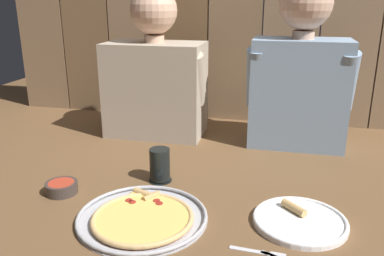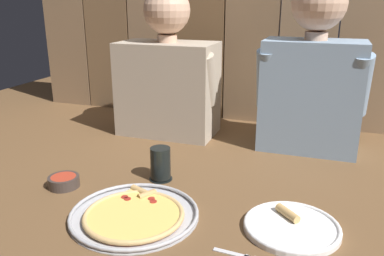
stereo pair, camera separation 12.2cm
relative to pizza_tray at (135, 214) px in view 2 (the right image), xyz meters
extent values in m
plane|color=brown|center=(0.11, 0.15, -0.01)|extent=(3.20, 3.20, 0.00)
cylinder|color=#B2B2B7|center=(0.00, 0.00, -0.01)|extent=(0.35, 0.35, 0.01)
torus|color=#B2B2B7|center=(0.00, 0.00, 0.00)|extent=(0.35, 0.35, 0.01)
cylinder|color=#B23823|center=(0.00, -0.01, 0.00)|extent=(0.26, 0.26, 0.00)
cylinder|color=#EFC660|center=(0.00, -0.01, 0.00)|extent=(0.25, 0.25, 0.01)
torus|color=tan|center=(0.00, -0.01, 0.00)|extent=(0.27, 0.27, 0.01)
cube|color=#F4D170|center=(-0.05, 0.08, 0.00)|extent=(0.09, 0.10, 0.01)
cylinder|color=tan|center=(-0.04, 0.11, 0.01)|extent=(0.07, 0.04, 0.02)
cylinder|color=#A3281E|center=(-0.05, 0.06, 0.01)|extent=(0.02, 0.02, 0.00)
cylinder|color=#A3281E|center=(-0.06, 0.06, 0.01)|extent=(0.02, 0.02, 0.00)
cube|color=#EABC56|center=(0.03, 0.07, 0.00)|extent=(0.11, 0.10, 0.01)
cylinder|color=tan|center=(-0.01, 0.10, 0.01)|extent=(0.05, 0.06, 0.02)
cylinder|color=#A3281E|center=(0.02, 0.07, 0.01)|extent=(0.02, 0.02, 0.00)
cylinder|color=#A3281E|center=(0.01, 0.08, 0.01)|extent=(0.02, 0.02, 0.00)
cylinder|color=white|center=(0.40, 0.07, 0.00)|extent=(0.24, 0.24, 0.01)
torus|color=white|center=(0.40, 0.07, 0.00)|extent=(0.24, 0.24, 0.01)
cylinder|color=tan|center=(0.39, 0.11, 0.01)|extent=(0.07, 0.07, 0.02)
cylinder|color=black|center=(-0.03, 0.24, -0.01)|extent=(0.07, 0.07, 0.01)
cylinder|color=black|center=(-0.03, 0.24, 0.05)|extent=(0.06, 0.06, 0.10)
cylinder|color=#3D332D|center=(-0.29, 0.09, 0.01)|extent=(0.10, 0.10, 0.03)
cylinder|color=#B23823|center=(-0.29, 0.09, 0.02)|extent=(0.08, 0.08, 0.02)
cube|color=silver|center=(0.29, -0.07, -0.01)|extent=(0.10, 0.02, 0.01)
cube|color=#B2A38E|center=(-0.18, 0.68, 0.18)|extent=(0.40, 0.23, 0.39)
cylinder|color=#DBAD8E|center=(-0.18, 0.68, 0.39)|extent=(0.08, 0.08, 0.03)
sphere|color=#DBAD8E|center=(-0.18, 0.68, 0.50)|extent=(0.19, 0.19, 0.19)
sphere|color=brown|center=(-0.18, 0.70, 0.51)|extent=(0.17, 0.17, 0.17)
cylinder|color=#B2A38E|center=(-0.36, 0.64, 0.24)|extent=(0.08, 0.13, 0.22)
cylinder|color=#B2A38E|center=(0.00, 0.64, 0.24)|extent=(0.08, 0.14, 0.22)
cube|color=#849EB7|center=(0.39, 0.68, 0.20)|extent=(0.36, 0.20, 0.41)
cylinder|color=#DBAD8E|center=(0.39, 0.68, 0.42)|extent=(0.08, 0.08, 0.03)
sphere|color=#DBAD8E|center=(0.39, 0.68, 0.53)|extent=(0.19, 0.19, 0.19)
cylinder|color=#849EB7|center=(0.23, 0.64, 0.26)|extent=(0.08, 0.14, 0.24)
cylinder|color=#849EB7|center=(0.56, 0.64, 0.26)|extent=(0.08, 0.14, 0.24)
camera|label=1|loc=(0.34, -0.87, 0.55)|focal=37.48mm
camera|label=2|loc=(0.45, -0.84, 0.55)|focal=37.48mm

